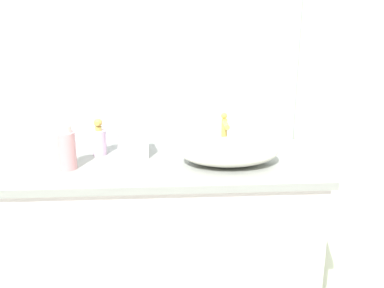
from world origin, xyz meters
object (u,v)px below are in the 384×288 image
(tissue_box, at_px, (133,141))
(lotion_bottle, at_px, (67,149))
(sink_basin, at_px, (229,152))
(soap_dispenser, at_px, (99,140))

(tissue_box, bearing_deg, lotion_bottle, -150.22)
(sink_basin, distance_m, tissue_box, 0.43)
(sink_basin, height_order, lotion_bottle, lotion_bottle)
(sink_basin, height_order, tissue_box, tissue_box)
(sink_basin, bearing_deg, lotion_bottle, -177.93)
(sink_basin, xyz_separation_m, soap_dispenser, (-0.56, 0.14, 0.02))
(lotion_bottle, bearing_deg, tissue_box, 29.78)
(sink_basin, relative_size, lotion_bottle, 2.26)
(soap_dispenser, bearing_deg, tissue_box, -7.73)
(sink_basin, distance_m, lotion_bottle, 0.66)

